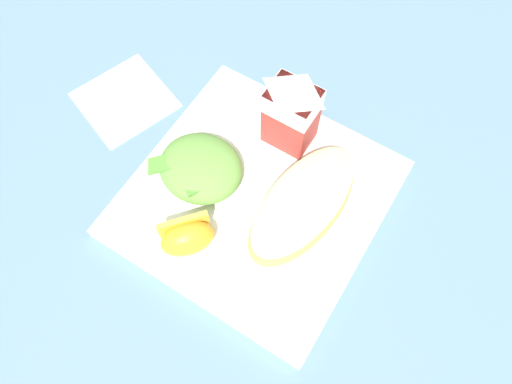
# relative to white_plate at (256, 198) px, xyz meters

# --- Properties ---
(ground) EXTENTS (3.00, 3.00, 0.00)m
(ground) POSITION_rel_white_plate_xyz_m (0.00, 0.00, -0.01)
(ground) COLOR slate
(white_plate) EXTENTS (0.28, 0.28, 0.02)m
(white_plate) POSITION_rel_white_plate_xyz_m (0.00, 0.00, 0.00)
(white_plate) COLOR white
(white_plate) RESTS_ON ground
(cheesy_pizza_bread) EXTENTS (0.10, 0.18, 0.04)m
(cheesy_pizza_bread) POSITION_rel_white_plate_xyz_m (0.06, 0.01, 0.03)
(cheesy_pizza_bread) COLOR tan
(cheesy_pizza_bread) RESTS_ON white_plate
(green_salad_pile) EXTENTS (0.11, 0.09, 0.04)m
(green_salad_pile) POSITION_rel_white_plate_xyz_m (-0.07, -0.01, 0.03)
(green_salad_pile) COLOR #5B8E3D
(green_salad_pile) RESTS_ON white_plate
(milk_carton) EXTENTS (0.06, 0.04, 0.11)m
(milk_carton) POSITION_rel_white_plate_xyz_m (-0.01, 0.09, 0.07)
(milk_carton) COLOR #B7332D
(milk_carton) RESTS_ON white_plate
(orange_wedge_front) EXTENTS (0.07, 0.07, 0.04)m
(orange_wedge_front) POSITION_rel_white_plate_xyz_m (-0.03, -0.09, 0.03)
(orange_wedge_front) COLOR orange
(orange_wedge_front) RESTS_ON white_plate
(paper_napkin) EXTENTS (0.14, 0.14, 0.00)m
(paper_napkin) POSITION_rel_white_plate_xyz_m (-0.23, 0.03, -0.01)
(paper_napkin) COLOR white
(paper_napkin) RESTS_ON ground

